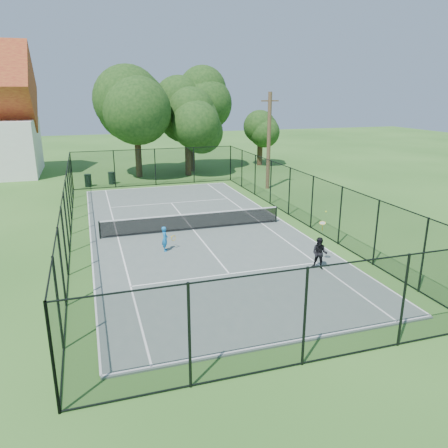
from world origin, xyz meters
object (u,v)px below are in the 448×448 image
object	(u,v)px
trash_bin_right	(112,178)
player_blue	(165,239)
utility_pole	(269,141)
player_black	(320,253)
tennis_net	(193,221)
trash_bin_left	(88,180)

from	to	relation	value
trash_bin_right	player_blue	xyz separation A→B (m)	(1.37, -17.35, 0.16)
utility_pole	player_black	bearing A→B (deg)	-105.35
tennis_net	trash_bin_right	world-z (taller)	tennis_net
tennis_net	trash_bin_left	distance (m)	15.06
player_black	player_blue	bearing A→B (deg)	144.72
utility_pole	trash_bin_left	bearing A→B (deg)	159.55
tennis_net	trash_bin_right	size ratio (longest dim) A/B	10.02
trash_bin_left	trash_bin_right	world-z (taller)	trash_bin_left
tennis_net	player_black	size ratio (longest dim) A/B	4.17
utility_pole	player_black	distance (m)	16.88
trash_bin_right	player_black	distance (m)	22.78
trash_bin_right	player_blue	distance (m)	17.41
trash_bin_left	trash_bin_right	xyz separation A→B (m)	(1.90, 0.47, -0.00)
utility_pole	player_blue	xyz separation A→B (m)	(-10.36, -11.80, -3.10)
utility_pole	player_black	size ratio (longest dim) A/B	3.06
trash_bin_left	player_blue	distance (m)	17.20
trash_bin_right	player_black	size ratio (longest dim) A/B	0.42
trash_bin_right	trash_bin_left	bearing A→B (deg)	-166.22
trash_bin_left	player_black	distance (m)	23.04
trash_bin_left	player_blue	size ratio (longest dim) A/B	0.83
trash_bin_left	player_black	xyz separation A→B (m)	(9.23, -21.10, 0.26)
tennis_net	trash_bin_right	distance (m)	14.95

